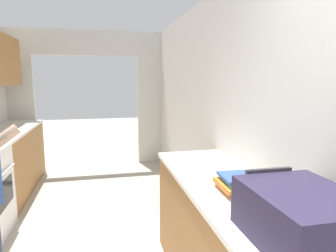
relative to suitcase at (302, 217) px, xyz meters
name	(u,v)px	position (x,y,z in m)	size (l,w,h in m)	color
wall_right	(230,121)	(0.33, 1.49, 0.21)	(0.06, 7.53, 2.50)	silver
wall_far_with_doorway	(87,88)	(-1.08, 4.69, 0.42)	(3.16, 0.06, 2.50)	silver
suitcase	(302,217)	(0.00, 0.00, 0.00)	(0.42, 0.56, 0.25)	#231E38
book_stack	(238,183)	(0.01, 0.63, -0.07)	(0.26, 0.30, 0.10)	#C67028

